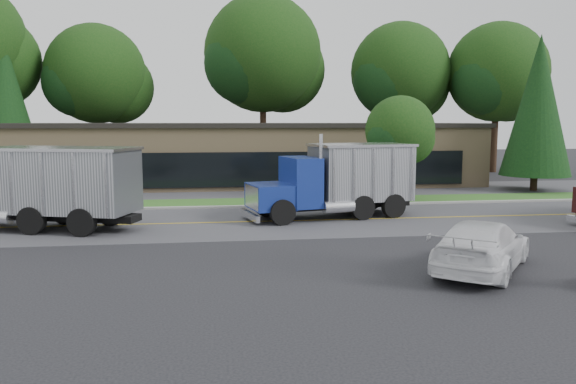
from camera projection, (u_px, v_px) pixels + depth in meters
The scene contains 17 objects.
ground at pixel (228, 280), 15.71m from camera, with size 140.00×140.00×0.00m, color #2F2F34.
road at pixel (223, 223), 24.56m from camera, with size 60.00×8.00×0.02m, color #535358.
center_line at pixel (223, 223), 24.56m from camera, with size 60.00×0.12×0.01m, color gold.
curb at pixel (221, 208), 28.70m from camera, with size 60.00×0.30×0.12m, color #9E9E99.
grass_verge at pixel (221, 203), 30.47m from camera, with size 60.00×3.40×0.03m, color #2F6522.
far_parking at pixel (220, 192), 35.38m from camera, with size 60.00×7.00×0.02m, color #535358.
strip_mall at pixel (246, 154), 41.30m from camera, with size 32.00×12.00×4.00m, color tan.
tree_far_b at pixel (98, 79), 46.99m from camera, with size 8.76×8.24×12.49m.
tree_far_c at pixel (265, 60), 48.61m from camera, with size 10.70×10.07×15.27m.
tree_far_d at pixel (401, 77), 49.34m from camera, with size 9.15×8.61×13.05m.
tree_far_e at pixel (498, 77), 48.43m from camera, with size 9.04×8.50×12.89m.
evergreen_left at pixel (4, 96), 42.35m from camera, with size 5.08×5.08×11.56m.
evergreen_right at pixel (538, 106), 35.35m from camera, with size 4.33×4.33×9.85m.
tree_verge at pixel (401, 134), 31.36m from camera, with size 4.10×3.86×5.85m.
dump_truck_red at pixel (31, 185), 22.93m from camera, with size 10.40×5.45×3.36m.
dump_truck_blue at pixel (340, 178), 25.86m from camera, with size 7.93×4.11×3.36m.
rally_car at pixel (482, 246), 16.59m from camera, with size 2.11×5.18×1.50m, color white.
Camera 1 is at (-0.32, -15.37, 4.39)m, focal length 35.00 mm.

